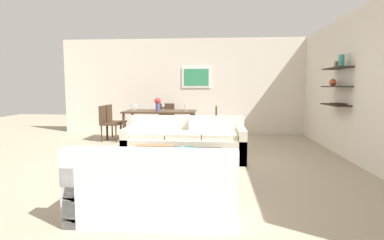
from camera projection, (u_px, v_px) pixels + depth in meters
The scene contains 19 objects.
ground_plane at pixel (183, 163), 5.47m from camera, with size 18.00×18.00×0.00m, color tan.
back_wall_unit at pixel (207, 86), 8.80m from camera, with size 8.40×0.09×2.70m.
right_wall_shelf_unit at pixel (350, 87), 5.68m from camera, with size 0.34×8.20×2.70m.
sofa_beige at pixel (185, 143), 5.77m from camera, with size 2.21×0.90×0.78m.
loveseat_white at pixel (156, 188), 3.24m from camera, with size 1.66×0.90×0.78m.
coffee_table at pixel (186, 166), 4.56m from camera, with size 1.07×0.91×0.38m.
decorative_bowl at pixel (187, 150), 4.53m from camera, with size 0.33×0.33×0.07m.
candle_jar at pixel (203, 151), 4.48m from camera, with size 0.07×0.07×0.07m, color silver.
apple_on_coffee_table at pixel (172, 151), 4.49m from camera, with size 0.09×0.09×0.09m, color red.
dining_table at pixel (160, 114), 7.73m from camera, with size 1.76×0.91×0.75m.
dining_chair_head at pixel (166, 117), 8.60m from camera, with size 0.44×0.44×0.88m.
dining_chair_left_near at pixel (108, 121), 7.66m from camera, with size 0.44×0.44×0.88m.
dining_chair_right_near at pixel (211, 122), 7.44m from camera, with size 0.44×0.44×0.88m.
dining_chair_left_far at pixel (113, 119), 8.06m from camera, with size 0.44×0.44×0.88m.
wine_glass_left_near at pixel (133, 106), 7.65m from camera, with size 0.06×0.06×0.19m.
wine_glass_right_near at pixel (186, 106), 7.55m from camera, with size 0.07×0.07×0.16m.
wine_glass_left_far at pixel (135, 106), 7.88m from camera, with size 0.07×0.07×0.15m.
wine_glass_head at pixel (163, 105), 8.10m from camera, with size 0.08×0.08×0.16m.
centerpiece_vase at pixel (158, 103), 7.72m from camera, with size 0.16×0.16×0.33m.
Camera 1 is at (0.59, -5.33, 1.35)m, focal length 28.94 mm.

